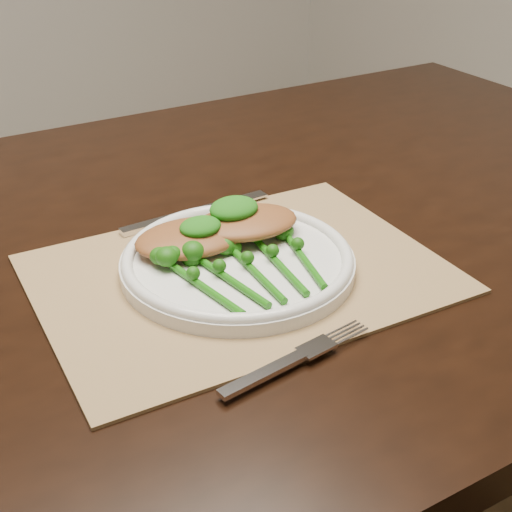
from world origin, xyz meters
TOP-DOWN VIEW (x-y plane):
  - dining_table at (0.01, -0.14)m, footprint 1.68×1.05m
  - placemat at (0.01, -0.25)m, footprint 0.46×0.36m
  - dinner_plate at (0.01, -0.25)m, footprint 0.25×0.25m
  - knife at (0.03, -0.11)m, footprint 0.20×0.03m
  - fork at (-0.03, -0.41)m, footprint 0.17×0.02m
  - chicken_fillet_left at (-0.02, -0.20)m, footprint 0.14×0.11m
  - chicken_fillet_right at (0.05, -0.21)m, footprint 0.13×0.11m
  - pesto_dollop_left at (-0.01, -0.21)m, footprint 0.05×0.04m
  - pesto_dollop_right at (0.04, -0.20)m, footprint 0.06×0.05m
  - broccolini_bundle at (0.00, -0.29)m, footprint 0.15×0.17m

SIDE VIEW (x-z plane):
  - dining_table at x=0.01m, z-range 0.00..0.75m
  - placemat at x=0.01m, z-range 0.75..0.75m
  - fork at x=-0.03m, z-range 0.76..0.76m
  - knife at x=0.03m, z-range 0.75..0.76m
  - dinner_plate at x=0.01m, z-range 0.75..0.78m
  - broccolini_bundle at x=0.00m, z-range 0.75..0.79m
  - chicken_fillet_left at x=-0.02m, z-range 0.77..0.79m
  - chicken_fillet_right at x=0.05m, z-range 0.77..0.80m
  - pesto_dollop_left at x=-0.01m, z-range 0.79..0.80m
  - pesto_dollop_right at x=0.04m, z-range 0.79..0.81m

